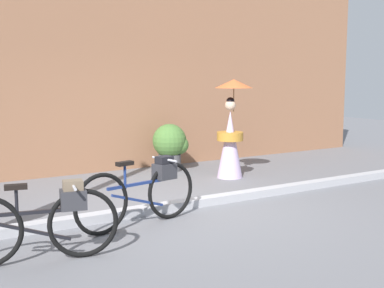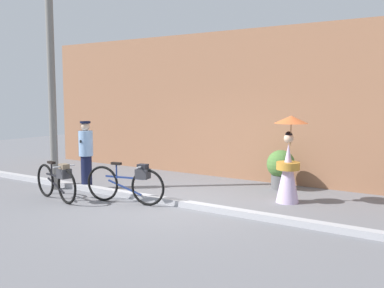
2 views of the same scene
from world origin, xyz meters
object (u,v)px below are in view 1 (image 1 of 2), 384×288
at_px(bicycle_far_side, 43,220).
at_px(potted_plant_by_door, 171,145).
at_px(bicycle_near_officer, 143,190).
at_px(person_with_parasol, 231,131).

bearing_deg(bicycle_far_side, potted_plant_by_door, 46.35).
bearing_deg(bicycle_near_officer, bicycle_far_side, -156.18).
xyz_separation_m(person_with_parasol, potted_plant_by_door, (-0.62, 1.19, -0.35)).
distance_m(bicycle_near_officer, person_with_parasol, 3.38).
bearing_deg(person_with_parasol, potted_plant_by_door, 117.63).
relative_size(bicycle_far_side, potted_plant_by_door, 1.75).
bearing_deg(person_with_parasol, bicycle_near_officer, -145.10).
bearing_deg(potted_plant_by_door, person_with_parasol, -62.37).
relative_size(person_with_parasol, potted_plant_by_door, 1.94).
height_order(bicycle_far_side, person_with_parasol, person_with_parasol).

